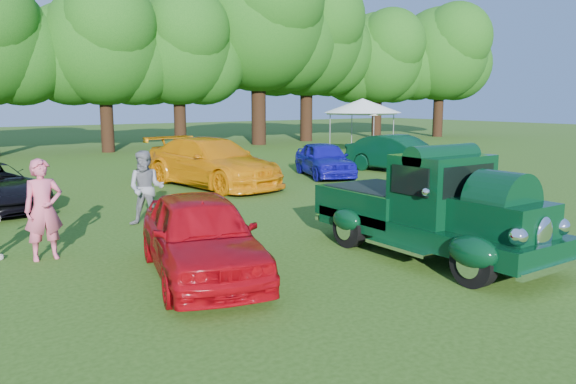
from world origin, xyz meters
TOP-DOWN VIEW (x-y plane):
  - ground at (0.00, 0.00)m, footprint 120.00×120.00m
  - hero_pickup at (1.15, -0.36)m, footprint 2.26×4.85m
  - red_convertible at (-2.88, 0.91)m, footprint 2.58×4.30m
  - back_car_orange at (1.72, 9.51)m, footprint 3.21×5.87m
  - back_car_blue at (6.31, 9.31)m, footprint 2.80×4.14m
  - back_car_green at (9.62, 8.66)m, footprint 2.33×4.66m
  - spectator_pink at (-4.76, 3.41)m, footprint 0.67×0.44m
  - spectator_grey at (-2.23, 5.05)m, footprint 1.06×1.01m
  - canopy_tent at (12.70, 14.31)m, footprint 5.09×5.09m
  - tree_line at (-1.69, 23.85)m, footprint 63.38×10.09m

SIDE VIEW (x-z plane):
  - ground at x=0.00m, z-range 0.00..0.00m
  - back_car_blue at x=6.31m, z-range 0.00..1.31m
  - red_convertible at x=-2.88m, z-range 0.00..1.37m
  - back_car_green at x=9.62m, z-range 0.00..1.47m
  - back_car_orange at x=1.72m, z-range 0.00..1.61m
  - hero_pickup at x=1.15m, z-range -0.13..1.77m
  - spectator_grey at x=-2.23m, z-range 0.00..1.73m
  - spectator_pink at x=-4.76m, z-range 0.00..1.83m
  - canopy_tent at x=12.70m, z-range 1.08..4.02m
  - tree_line at x=-1.69m, z-range 0.64..13.15m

